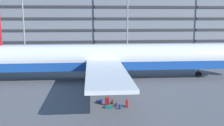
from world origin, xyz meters
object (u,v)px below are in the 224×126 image
backpack_small (117,105)px  backpack_red (120,107)px  airliner (106,58)px  suitcase_laid_flat (107,101)px  suitcase_purple (101,101)px  backpack_teal (112,102)px  suitcase_navy (109,107)px  suitcase_silver (127,103)px

backpack_small → backpack_red: backpack_red is taller
airliner → backpack_red: size_ratio=80.98×
airliner → suitcase_laid_flat: size_ratio=39.43×
backpack_small → backpack_red: bearing=-73.5°
suitcase_purple → backpack_teal: (1.14, -0.66, 0.12)m
suitcase_navy → backpack_teal: size_ratio=1.37×
suitcase_purple → backpack_small: backpack_small is taller
suitcase_silver → backpack_small: (-0.99, 0.19, -0.20)m
suitcase_navy → backpack_small: (0.85, 0.40, 0.07)m
suitcase_silver → backpack_teal: 1.76m
backpack_small → suitcase_purple: bearing=136.6°
suitcase_navy → backpack_red: (1.07, -0.36, 0.09)m
backpack_red → backpack_teal: bearing=112.5°
backpack_teal → suitcase_navy: bearing=-108.8°
suitcase_navy → suitcase_purple: size_ratio=0.88×
airliner → suitcase_laid_flat: (-0.62, -11.25, -2.60)m
suitcase_navy → suitcase_purple: (-0.72, 1.88, -0.01)m
backpack_teal → backpack_red: bearing=-67.5°
suitcase_silver → suitcase_purple: size_ratio=1.04×
suitcase_purple → suitcase_laid_flat: suitcase_laid_flat is taller
backpack_teal → backpack_red: backpack_teal is taller
airliner → backpack_small: (0.32, -11.62, -2.85)m
suitcase_silver → suitcase_purple: suitcase_silver is taller
suitcase_navy → suitcase_silver: bearing=6.4°
airliner → suitcase_laid_flat: bearing=-93.2°
suitcase_purple → suitcase_laid_flat: size_ratio=0.80×
backpack_teal → backpack_small: bearing=-62.4°
suitcase_laid_flat → suitcase_purple: bearing=119.3°
suitcase_silver → backpack_teal: suitcase_silver is taller
backpack_teal → backpack_small: backpack_teal is taller
suitcase_laid_flat → backpack_small: suitcase_laid_flat is taller
suitcase_navy → suitcase_laid_flat: (-0.09, 0.76, 0.32)m
airliner → suitcase_laid_flat: airliner is taller
suitcase_laid_flat → backpack_teal: size_ratio=1.94×
suitcase_silver → backpack_small: suitcase_silver is taller
airliner → suitcase_silver: 12.18m
suitcase_purple → backpack_red: size_ratio=1.65×
suitcase_navy → suitcase_laid_flat: bearing=96.9°
suitcase_laid_flat → backpack_teal: 0.72m
suitcase_purple → backpack_teal: backpack_teal is taller
suitcase_purple → backpack_red: (1.80, -2.24, 0.10)m
suitcase_silver → suitcase_purple: 3.07m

